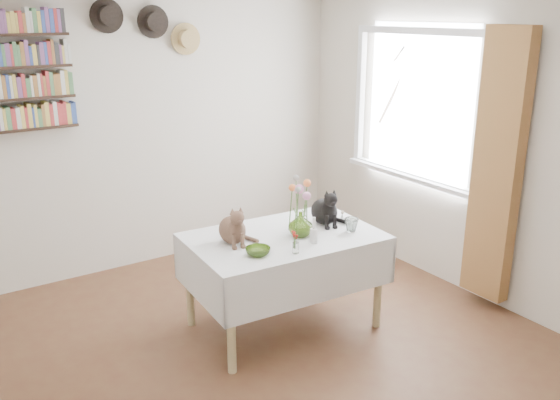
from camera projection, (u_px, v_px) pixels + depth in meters
room at (281, 193)px, 3.56m from camera, size 4.08×4.58×2.58m
window at (416, 118)px, 5.19m from camera, size 0.12×1.52×1.32m
curtain at (497, 168)px, 4.50m from camera, size 0.12×0.38×2.10m
dining_table at (284, 258)px, 4.36m from camera, size 1.43×0.97×0.73m
tabby_cat at (232, 223)px, 4.12m from camera, size 0.23×0.28×0.29m
black_cat at (324, 205)px, 4.49m from camera, size 0.25×0.30×0.30m
flower_vase at (300, 224)px, 4.26m from camera, size 0.21×0.21×0.18m
green_bowl at (258, 251)px, 3.95m from camera, size 0.22×0.22×0.05m
drinking_glass at (351, 225)px, 4.37m from camera, size 0.13×0.13×0.10m
candlestick at (314, 234)px, 4.14m from camera, size 0.05×0.05×0.19m
berry_jar at (296, 242)px, 3.96m from camera, size 0.05×0.05×0.19m
porcelain_figurine at (342, 217)px, 4.58m from camera, size 0.05×0.05×0.09m
flower_bouquet at (299, 191)px, 4.19m from camera, size 0.17×0.12×0.39m
bookshelf_unit at (4, 73)px, 4.51m from camera, size 1.00×0.16×0.91m
wall_hats at (150, 26)px, 5.07m from camera, size 0.98×0.09×0.48m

